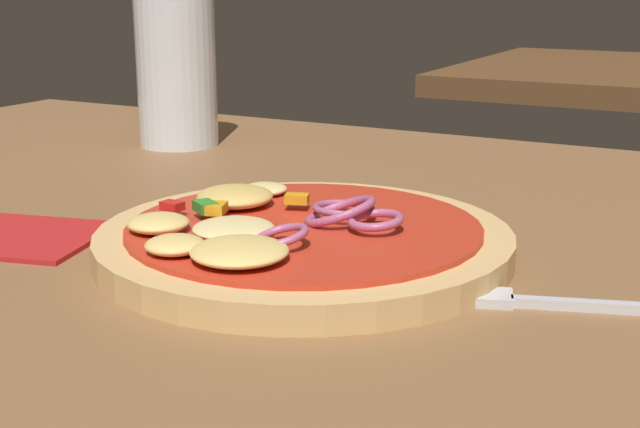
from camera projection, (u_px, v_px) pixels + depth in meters
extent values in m
cube|color=brown|center=(256.00, 275.00, 0.53)|extent=(1.13, 0.81, 0.03)
cylinder|color=tan|center=(303.00, 243.00, 0.50)|extent=(0.24, 0.24, 0.02)
cylinder|color=red|center=(303.00, 228.00, 0.50)|extent=(0.20, 0.20, 0.00)
ellipsoid|color=#E5BC60|center=(235.00, 196.00, 0.54)|extent=(0.05, 0.05, 0.01)
ellipsoid|color=#F4DB8E|center=(233.00, 228.00, 0.48)|extent=(0.04, 0.04, 0.01)
ellipsoid|color=#EFCC72|center=(239.00, 251.00, 0.44)|extent=(0.05, 0.05, 0.01)
ellipsoid|color=#F4DB8E|center=(265.00, 189.00, 0.57)|extent=(0.03, 0.03, 0.01)
ellipsoid|color=#EFCC72|center=(169.00, 244.00, 0.45)|extent=(0.03, 0.03, 0.01)
ellipsoid|color=#EFCC72|center=(158.00, 223.00, 0.49)|extent=(0.03, 0.03, 0.01)
torus|color=#B25984|center=(375.00, 220.00, 0.49)|extent=(0.04, 0.04, 0.01)
torus|color=#B25984|center=(281.00, 236.00, 0.46)|extent=(0.04, 0.04, 0.01)
torus|color=#B25984|center=(344.00, 208.00, 0.51)|extent=(0.04, 0.04, 0.01)
torus|color=#B25984|center=(340.00, 211.00, 0.50)|extent=(0.05, 0.05, 0.02)
cube|color=red|center=(172.00, 206.00, 0.52)|extent=(0.01, 0.01, 0.01)
cube|color=#2D8C28|center=(205.00, 207.00, 0.51)|extent=(0.02, 0.02, 0.01)
cube|color=orange|center=(217.00, 208.00, 0.51)|extent=(0.01, 0.02, 0.01)
cube|color=orange|center=(297.00, 199.00, 0.53)|extent=(0.02, 0.01, 0.01)
cube|color=silver|center=(494.00, 298.00, 0.43)|extent=(0.02, 0.02, 0.01)
cube|color=silver|center=(441.00, 289.00, 0.45)|extent=(0.03, 0.01, 0.00)
cube|color=silver|center=(441.00, 293.00, 0.44)|extent=(0.03, 0.01, 0.00)
cube|color=silver|center=(440.00, 297.00, 0.43)|extent=(0.03, 0.01, 0.00)
cube|color=silver|center=(440.00, 301.00, 0.43)|extent=(0.03, 0.01, 0.00)
cylinder|color=silver|center=(176.00, 68.00, 0.81)|extent=(0.07, 0.07, 0.14)
cylinder|color=gold|center=(177.00, 87.00, 0.81)|extent=(0.06, 0.06, 0.11)
cylinder|color=white|center=(174.00, 22.00, 0.80)|extent=(0.06, 0.06, 0.01)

